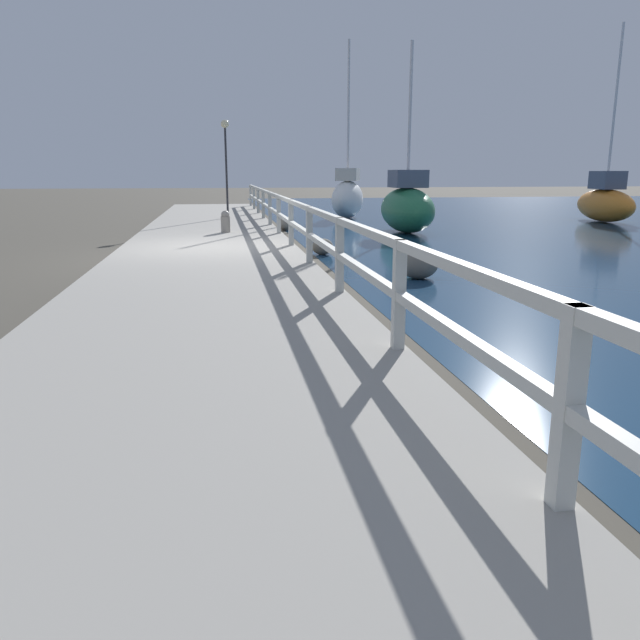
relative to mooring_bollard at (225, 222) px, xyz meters
The scene contains 11 objects.
ground_plane 3.18m from the mooring_bollard, 97.23° to the right, with size 120.00×120.00×0.00m, color #4C473D.
dock_walkway 3.17m from the mooring_bollard, 97.23° to the right, with size 3.66×36.00×0.24m.
railing 3.41m from the mooring_bollard, 66.80° to the right, with size 0.10×32.50×0.96m.
boulder_near_dock 3.58m from the mooring_bollard, 58.48° to the left, with size 0.53×0.47×0.39m.
boulder_far_strip 7.05m from the mooring_bollard, 63.64° to the right, with size 0.65×0.58×0.49m.
boulder_mid_strip 3.60m from the mooring_bollard, 55.38° to the right, with size 0.47×0.42×0.35m.
mooring_bollard is the anchor object (origin of this frame).
dock_lamp 5.68m from the mooring_bollard, 88.37° to the left, with size 0.27×0.27×3.19m.
sailboat_orange 14.38m from the mooring_bollard, 18.54° to the left, with size 1.55×3.77×6.70m.
sailboat_white 9.20m from the mooring_bollard, 58.39° to the left, with size 2.14×3.33×6.51m.
sailboat_green 5.60m from the mooring_bollard, 17.52° to the left, with size 1.39×3.41×5.32m.
Camera 1 is at (0.21, -13.21, 1.76)m, focal length 35.00 mm.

